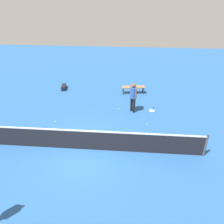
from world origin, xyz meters
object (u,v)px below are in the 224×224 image
(tennis_ball_stray_left, at_px, (61,138))
(tennis_ball_near_player, at_px, (106,136))
(courtside_bench, at_px, (133,88))
(tennis_ball_midcourt, at_px, (119,109))
(player_near_side, at_px, (133,95))
(tennis_racket_near_player, at_px, (152,110))
(equipment_bag, at_px, (64,87))
(tennis_ball_by_net, at_px, (55,122))
(tennis_ball_baseline, at_px, (147,124))

(tennis_ball_stray_left, bearing_deg, tennis_ball_near_player, -171.41)
(tennis_ball_near_player, distance_m, courtside_bench, 5.36)
(tennis_ball_near_player, bearing_deg, tennis_ball_midcourt, -99.19)
(player_near_side, height_order, tennis_racket_near_player, player_near_side)
(tennis_ball_near_player, relative_size, equipment_bag, 0.08)
(tennis_ball_stray_left, relative_size, courtside_bench, 0.04)
(tennis_ball_stray_left, bearing_deg, player_near_side, -138.20)
(tennis_ball_near_player, bearing_deg, tennis_racket_near_player, -129.62)
(equipment_bag, bearing_deg, tennis_ball_midcourt, 145.24)
(tennis_ball_midcourt, relative_size, equipment_bag, 0.08)
(tennis_racket_near_player, xyz_separation_m, tennis_ball_near_player, (2.34, 2.83, 0.02))
(tennis_ball_near_player, height_order, tennis_ball_by_net, same)
(tennis_ball_midcourt, bearing_deg, tennis_ball_baseline, 134.59)
(equipment_bag, bearing_deg, player_near_side, 148.44)
(tennis_ball_by_net, relative_size, tennis_ball_stray_left, 1.00)
(tennis_ball_baseline, distance_m, courtside_bench, 4.05)
(tennis_ball_near_player, xyz_separation_m, equipment_bag, (3.55, -5.57, 0.11))
(tennis_ball_baseline, relative_size, courtside_bench, 0.04)
(player_near_side, relative_size, equipment_bag, 2.04)
(tennis_ball_near_player, xyz_separation_m, tennis_ball_by_net, (2.77, -1.06, 0.00))
(tennis_ball_near_player, distance_m, tennis_ball_midcourt, 2.83)
(tennis_racket_near_player, height_order, tennis_ball_near_player, tennis_ball_near_player)
(tennis_ball_near_player, relative_size, courtside_bench, 0.04)
(tennis_ball_stray_left, bearing_deg, tennis_ball_midcourt, -129.00)
(tennis_racket_near_player, bearing_deg, courtside_bench, -65.23)
(tennis_racket_near_player, xyz_separation_m, tennis_ball_baseline, (0.35, 1.60, 0.02))
(tennis_ball_baseline, xyz_separation_m, equipment_bag, (5.53, -4.33, 0.11))
(tennis_ball_near_player, xyz_separation_m, tennis_ball_midcourt, (-0.45, -2.79, 0.00))
(equipment_bag, bearing_deg, tennis_ball_by_net, 99.72)
(tennis_racket_near_player, height_order, equipment_bag, equipment_bag)
(tennis_racket_near_player, distance_m, tennis_ball_stray_left, 5.41)
(tennis_ball_by_net, relative_size, courtside_bench, 0.04)
(tennis_ball_midcourt, xyz_separation_m, courtside_bench, (-0.80, -2.41, 0.38))
(tennis_ball_by_net, xyz_separation_m, tennis_ball_midcourt, (-3.22, -1.73, 0.00))
(tennis_ball_stray_left, bearing_deg, tennis_ball_baseline, -159.12)
(tennis_ball_midcourt, xyz_separation_m, tennis_ball_baseline, (-1.54, 1.56, 0.00))
(player_near_side, xyz_separation_m, equipment_bag, (4.78, -2.93, -0.87))
(tennis_ball_by_net, bearing_deg, tennis_ball_baseline, -177.88)
(tennis_ball_midcourt, bearing_deg, tennis_ball_by_net, 28.28)
(tennis_ball_near_player, bearing_deg, tennis_ball_baseline, -148.19)
(player_near_side, height_order, tennis_ball_near_player, player_near_side)
(player_near_side, distance_m, tennis_ball_baseline, 1.87)
(player_near_side, bearing_deg, tennis_ball_by_net, 21.48)
(tennis_ball_by_net, bearing_deg, tennis_ball_midcourt, -151.72)
(player_near_side, distance_m, courtside_bench, 2.63)
(player_near_side, height_order, courtside_bench, player_near_side)
(tennis_racket_near_player, relative_size, courtside_bench, 0.39)
(tennis_racket_near_player, xyz_separation_m, courtside_bench, (1.09, -2.37, 0.40))
(tennis_racket_near_player, xyz_separation_m, tennis_ball_stray_left, (4.40, 3.14, 0.02))
(tennis_ball_near_player, height_order, equipment_bag, equipment_bag)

